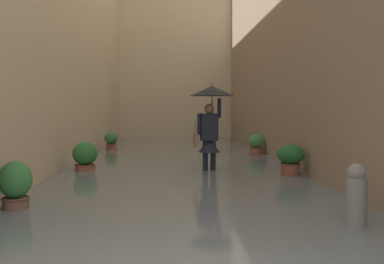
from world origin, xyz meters
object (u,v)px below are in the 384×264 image
Objects in this scene: mooring_bollard at (356,200)px; potted_plant_far_right at (15,187)px; potted_plant_near_right at (111,142)px; potted_plant_far_left at (291,160)px; person_wading at (211,112)px; potted_plant_near_left at (256,146)px; potted_plant_mid_right at (85,157)px.

potted_plant_far_right is at bearing -13.64° from mooring_bollard.
mooring_bollard is (-4.29, 9.93, 0.05)m from potted_plant_near_right.
potted_plant_far_right is 1.03× the size of potted_plant_far_left.
potted_plant_far_left reaches higher than potted_plant_near_right.
person_wading is 2.96× the size of potted_plant_near_right.
potted_plant_far_right is at bearing 50.07° from person_wading.
potted_plant_far_left is 3.90m from mooring_bollard.
mooring_bollard is at bearing 113.37° from potted_plant_near_right.
potted_plant_far_left is 1.10× the size of potted_plant_near_right.
potted_plant_far_right is 1.13× the size of potted_plant_near_right.
potted_plant_near_left is at bearing -91.12° from potted_plant_far_left.
person_wading is 2.63× the size of potted_plant_far_right.
potted_plant_near_right is (4.56, -6.04, -0.07)m from potted_plant_far_left.
potted_plant_mid_right is at bearing -49.65° from mooring_bollard.
potted_plant_near_left is (-0.08, -4.13, -0.06)m from potted_plant_far_left.
person_wading reaches higher than mooring_bollard.
potted_plant_near_left is at bearing -145.76° from potted_plant_mid_right.
person_wading is 3.04m from potted_plant_mid_right.
potted_plant_far_left is at bearing 166.82° from potted_plant_mid_right.
potted_plant_far_left is (-1.61, 0.83, -1.00)m from person_wading.
potted_plant_far_left is at bearing -148.80° from potted_plant_far_right.
person_wading is 3.86m from potted_plant_near_left.
potted_plant_far_left reaches higher than potted_plant_near_left.
person_wading is at bearing 62.96° from potted_plant_near_left.
potted_plant_near_right is 0.94× the size of potted_plant_near_left.
person_wading reaches higher than potted_plant_near_left.
person_wading is at bearing 119.50° from potted_plant_near_right.
potted_plant_far_left is 1.01× the size of potted_plant_mid_right.
potted_plant_far_right is 8.87m from potted_plant_near_right.
potted_plant_mid_right is (-0.10, 5.00, 0.03)m from potted_plant_near_right.
potted_plant_mid_right is (2.85, -0.22, -1.05)m from person_wading.
potted_plant_far_left is at bearing -93.88° from mooring_bollard.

